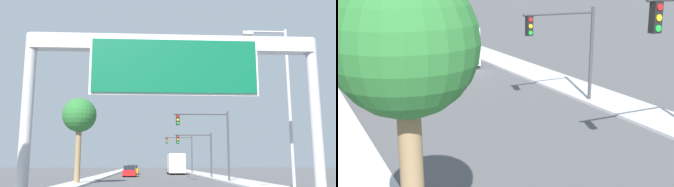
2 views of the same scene
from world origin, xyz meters
The scene contains 11 objects.
sidewalk_right centered at (7.75, 60.00, 0.07)m, with size 3.00×120.00×0.15m.
median_strip_left centered at (-7.25, 60.00, 0.07)m, with size 2.00×120.00×0.15m.
sign_gantry centered at (0.00, 17.89, 5.90)m, with size 13.41×0.73×7.60m.
car_far_right centered at (-3.50, 53.61, 0.69)m, with size 1.73×4.69×1.47m.
car_far_center centered at (-3.50, 64.67, 0.70)m, with size 1.86×4.67×1.49m.
truck_box_primary centered at (3.50, 63.48, 1.66)m, with size 2.50×8.62×3.26m.
traffic_light_near_intersection centered at (5.07, 38.00, 4.69)m, with size 5.48×0.32×6.88m.
traffic_light_mid_block centered at (5.20, 48.00, 3.80)m, with size 4.60×0.32×5.56m.
traffic_light_far_intersection centered at (5.23, 68.00, 4.45)m, with size 4.91×0.32×6.57m.
palm_tree_background centered at (-7.31, 35.39, 5.94)m, with size 3.06×3.06×7.63m.
street_lamp_right centered at (6.55, 22.02, 5.58)m, with size 2.63×0.28×9.55m.
Camera 1 is at (-1.20, 1.51, 1.85)m, focal length 40.00 mm.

